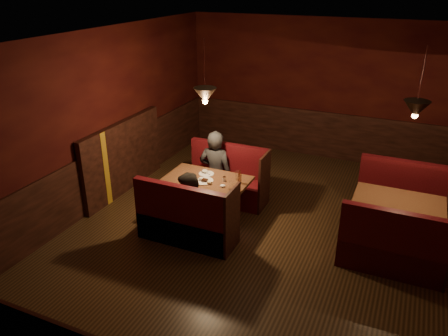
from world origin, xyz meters
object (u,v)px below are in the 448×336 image
at_px(main_bench_far, 227,183).
at_px(second_bench_near, 393,251).
at_px(main_table, 208,188).
at_px(diner_a, 215,156).
at_px(main_bench_near, 186,224).
at_px(diner_b, 190,196).
at_px(second_bench_far, 400,202).
at_px(second_table, 397,212).

relative_size(main_bench_far, second_bench_near, 1.06).
height_order(main_table, main_bench_far, main_bench_far).
distance_m(second_bench_near, diner_a, 3.21).
distance_m(main_table, main_bench_far, 0.78).
xyz_separation_m(main_bench_near, diner_b, (-0.00, 0.14, 0.38)).
bearing_deg(second_bench_far, second_bench_near, -90.00).
bearing_deg(main_bench_near, main_table, 91.20).
distance_m(main_bench_far, diner_b, 1.41).
bearing_deg(diner_b, second_table, 35.25).
bearing_deg(second_table, second_bench_far, 87.80).
xyz_separation_m(second_bench_far, second_bench_near, (0.00, -1.48, 0.00)).
xyz_separation_m(second_table, second_bench_near, (0.03, -0.74, -0.21)).
distance_m(second_bench_far, second_bench_near, 1.48).
relative_size(main_table, main_bench_near, 0.91).
relative_size(main_bench_near, second_table, 1.17).
height_order(main_table, diner_a, diner_a).
relative_size(second_table, diner_b, 0.89).
distance_m(second_bench_far, diner_b, 3.39).
relative_size(main_table, main_bench_far, 0.91).
bearing_deg(main_table, main_bench_far, 88.80).
bearing_deg(second_bench_far, diner_a, -170.12).
height_order(main_table, diner_b, diner_b).
height_order(second_bench_near, diner_b, diner_b).
distance_m(second_table, second_bench_far, 0.77).
relative_size(second_bench_far, diner_b, 0.99).
height_order(main_table, main_bench_near, main_bench_near).
bearing_deg(second_bench_near, main_bench_far, 160.35).
bearing_deg(main_bench_near, second_bench_far, 35.06).
relative_size(second_bench_near, diner_a, 0.86).
distance_m(second_table, diner_a, 3.02).
relative_size(main_bench_far, second_table, 1.17).
distance_m(main_bench_far, diner_a, 0.53).
distance_m(main_table, diner_b, 0.63).
bearing_deg(second_bench_far, main_bench_near, -144.94).
distance_m(main_table, second_bench_far, 3.10).
distance_m(main_bench_near, second_bench_far, 3.44).
height_order(second_bench_far, diner_b, diner_b).
bearing_deg(main_bench_far, main_bench_near, -90.00).
bearing_deg(main_bench_near, diner_b, 90.68).
distance_m(second_bench_far, diner_a, 3.11).
bearing_deg(second_table, main_table, -170.18).
xyz_separation_m(main_table, second_bench_far, (2.83, 1.23, -0.23)).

